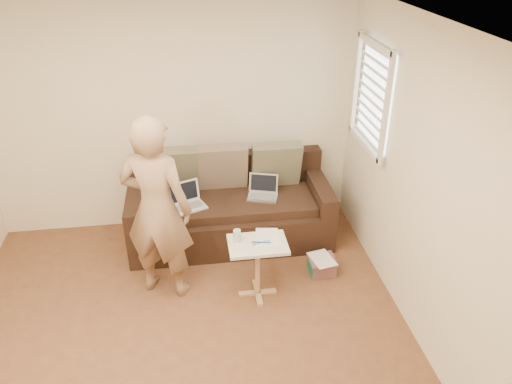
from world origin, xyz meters
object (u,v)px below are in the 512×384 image
(laptop_silver, at_px, (262,198))
(person, at_px, (157,209))
(side_table, at_px, (258,269))
(sofa, at_px, (230,205))
(drinking_glass, at_px, (237,236))
(laptop_white, at_px, (189,208))
(striped_box, at_px, (322,265))

(laptop_silver, height_order, person, person)
(side_table, bearing_deg, person, 166.76)
(sofa, distance_m, drinking_glass, 0.98)
(sofa, distance_m, laptop_white, 0.48)
(striped_box, bearing_deg, side_table, -161.70)
(sofa, distance_m, side_table, 1.03)
(laptop_silver, relative_size, laptop_white, 0.93)
(side_table, xyz_separation_m, drinking_glass, (-0.18, 0.06, 0.36))
(laptop_white, distance_m, striped_box, 1.52)
(laptop_silver, height_order, drinking_glass, drinking_glass)
(sofa, xyz_separation_m, side_table, (0.16, -1.01, -0.13))
(sofa, relative_size, person, 1.21)
(sofa, distance_m, striped_box, 1.21)
(drinking_glass, relative_size, striped_box, 0.44)
(laptop_silver, height_order, side_table, laptop_silver)
(laptop_silver, bearing_deg, laptop_white, -155.99)
(laptop_silver, xyz_separation_m, person, (-1.08, -0.74, 0.39))
(sofa, height_order, side_table, sofa)
(laptop_white, height_order, side_table, laptop_white)
(person, relative_size, drinking_glass, 15.15)
(laptop_white, height_order, striped_box, laptop_white)
(side_table, bearing_deg, laptop_silver, 78.45)
(drinking_glass, distance_m, striped_box, 1.07)
(laptop_white, distance_m, drinking_glass, 0.92)
(laptop_white, bearing_deg, sofa, -3.43)
(sofa, xyz_separation_m, laptop_white, (-0.45, -0.15, 0.10))
(drinking_glass, bearing_deg, sofa, 88.63)
(side_table, distance_m, striped_box, 0.77)
(side_table, height_order, striped_box, side_table)
(person, distance_m, drinking_glass, 0.76)
(sofa, xyz_separation_m, striped_box, (0.86, -0.77, -0.34))
(side_table, distance_m, drinking_glass, 0.41)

